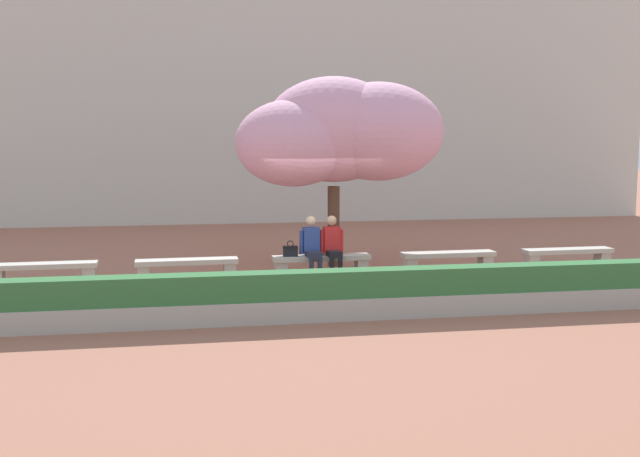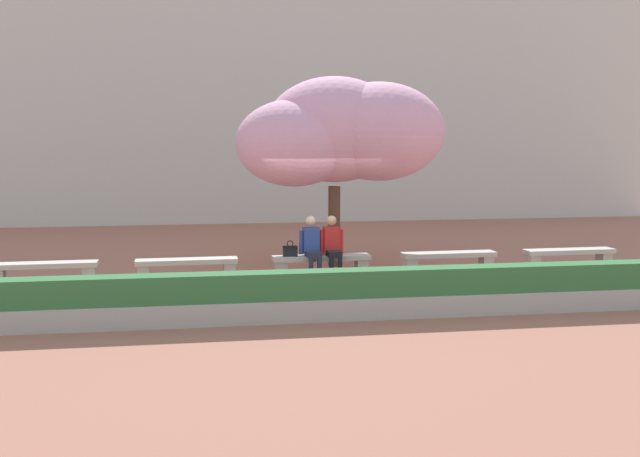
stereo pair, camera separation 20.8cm
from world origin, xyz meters
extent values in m
plane|color=#9E604C|center=(0.00, 0.00, 0.00)|extent=(100.00, 100.00, 0.00)
cube|color=beige|center=(0.00, 12.30, 4.75)|extent=(28.00, 4.00, 9.50)
cube|color=#ADA89E|center=(-5.63, 0.00, 0.40)|extent=(2.09, 0.47, 0.10)
cube|color=#ADA89E|center=(-4.76, 0.02, 0.17)|extent=(0.25, 0.35, 0.35)
cube|color=#ADA89E|center=(-2.81, 0.00, 0.40)|extent=(2.09, 0.47, 0.10)
cube|color=#ADA89E|center=(-3.68, -0.02, 0.17)|extent=(0.25, 0.35, 0.35)
cube|color=#ADA89E|center=(-1.95, 0.02, 0.17)|extent=(0.25, 0.35, 0.35)
cube|color=#ADA89E|center=(0.00, 0.00, 0.40)|extent=(2.09, 0.47, 0.10)
cube|color=#ADA89E|center=(-0.87, -0.02, 0.17)|extent=(0.25, 0.35, 0.35)
cube|color=#ADA89E|center=(0.87, 0.02, 0.17)|extent=(0.25, 0.35, 0.35)
cube|color=#ADA89E|center=(2.81, 0.00, 0.40)|extent=(2.09, 0.47, 0.10)
cube|color=#ADA89E|center=(1.95, -0.02, 0.17)|extent=(0.25, 0.35, 0.35)
cube|color=#ADA89E|center=(3.68, 0.02, 0.17)|extent=(0.25, 0.35, 0.35)
cube|color=#ADA89E|center=(5.63, 0.00, 0.40)|extent=(2.09, 0.47, 0.10)
cube|color=#ADA89E|center=(4.76, -0.02, 0.17)|extent=(0.25, 0.35, 0.35)
cube|color=#ADA89E|center=(6.50, 0.02, 0.17)|extent=(0.25, 0.35, 0.35)
cube|color=black|center=(-0.28, -0.43, 0.03)|extent=(0.12, 0.23, 0.06)
cylinder|color=#23283D|center=(-0.28, -0.37, 0.24)|extent=(0.10, 0.10, 0.42)
cube|color=black|center=(-0.10, -0.41, 0.03)|extent=(0.12, 0.23, 0.06)
cylinder|color=#23283D|center=(-0.10, -0.35, 0.24)|extent=(0.10, 0.10, 0.42)
cube|color=#23283D|center=(-0.21, -0.18, 0.51)|extent=(0.31, 0.42, 0.12)
cube|color=#2D4289|center=(-0.22, 0.04, 0.78)|extent=(0.36, 0.25, 0.54)
sphere|color=beige|center=(-0.22, 0.04, 1.19)|extent=(0.21, 0.21, 0.21)
cylinder|color=#2D4289|center=(-0.43, 0.00, 0.74)|extent=(0.09, 0.09, 0.50)
cylinder|color=#2D4289|center=(-0.01, 0.04, 0.74)|extent=(0.09, 0.09, 0.50)
cube|color=black|center=(0.15, -0.42, 0.03)|extent=(0.11, 0.22, 0.06)
cylinder|color=black|center=(0.15, -0.36, 0.24)|extent=(0.10, 0.10, 0.42)
cube|color=black|center=(0.33, -0.42, 0.03)|extent=(0.11, 0.22, 0.06)
cylinder|color=black|center=(0.33, -0.36, 0.24)|extent=(0.10, 0.10, 0.42)
cube|color=black|center=(0.23, -0.18, 0.51)|extent=(0.30, 0.41, 0.12)
cube|color=red|center=(0.22, 0.04, 0.78)|extent=(0.35, 0.24, 0.54)
sphere|color=tan|center=(0.22, 0.04, 1.19)|extent=(0.21, 0.21, 0.21)
cylinder|color=red|center=(0.01, 0.01, 0.74)|extent=(0.09, 0.09, 0.50)
cylinder|color=red|center=(0.43, 0.03, 0.74)|extent=(0.09, 0.09, 0.50)
cube|color=black|center=(-0.67, -0.02, 0.56)|extent=(0.30, 0.14, 0.22)
cube|color=black|center=(-0.67, -0.03, 0.65)|extent=(0.30, 0.15, 0.04)
torus|color=black|center=(-0.67, -0.02, 0.72)|extent=(0.14, 0.02, 0.14)
cylinder|color=#513828|center=(0.51, 1.28, 0.91)|extent=(0.27, 0.27, 1.83)
ellipsoid|color=pink|center=(0.51, 1.28, 3.11)|extent=(3.16, 2.93, 2.37)
ellipsoid|color=pink|center=(-0.46, 1.00, 2.81)|extent=(2.55, 2.63, 1.91)
ellipsoid|color=pink|center=(1.47, 1.06, 3.07)|extent=(2.95, 2.98, 2.21)
cube|color=#ADA89E|center=(0.00, -3.76, 0.18)|extent=(17.78, 0.50, 0.36)
cube|color=#336B38|center=(0.00, -3.76, 0.58)|extent=(17.68, 0.44, 0.44)
camera|label=1|loc=(-2.79, -15.41, 2.90)|focal=42.00mm
camera|label=2|loc=(-2.58, -15.44, 2.90)|focal=42.00mm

